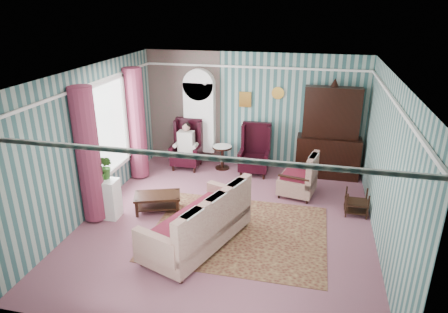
% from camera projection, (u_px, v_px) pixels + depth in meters
% --- Properties ---
extents(floor, '(6.00, 6.00, 0.00)m').
position_uv_depth(floor, '(227.00, 222.00, 7.80)').
color(floor, '#8A505D').
rests_on(floor, ground).
extents(room_shell, '(5.53, 6.02, 2.91)m').
position_uv_depth(room_shell, '(196.00, 119.00, 7.35)').
color(room_shell, '#335D5C').
rests_on(room_shell, ground).
extents(bookcase, '(0.80, 0.28, 2.24)m').
position_uv_depth(bookcase, '(200.00, 122.00, 10.24)').
color(bookcase, white).
rests_on(bookcase, floor).
extents(dresser_hutch, '(1.50, 0.56, 2.36)m').
position_uv_depth(dresser_hutch, '(330.00, 130.00, 9.43)').
color(dresser_hutch, black).
rests_on(dresser_hutch, floor).
extents(wingback_left, '(0.76, 0.80, 1.25)m').
position_uv_depth(wingback_left, '(186.00, 145.00, 10.12)').
color(wingback_left, black).
rests_on(wingback_left, floor).
extents(wingback_right, '(0.76, 0.80, 1.25)m').
position_uv_depth(wingback_right, '(255.00, 150.00, 9.76)').
color(wingback_right, black).
rests_on(wingback_right, floor).
extents(seated_woman, '(0.44, 0.40, 1.18)m').
position_uv_depth(seated_woman, '(186.00, 146.00, 10.14)').
color(seated_woman, beige).
rests_on(seated_woman, floor).
extents(round_side_table, '(0.50, 0.50, 0.60)m').
position_uv_depth(round_side_table, '(222.00, 157.00, 10.19)').
color(round_side_table, black).
rests_on(round_side_table, floor).
extents(nest_table, '(0.45, 0.38, 0.54)m').
position_uv_depth(nest_table, '(357.00, 202.00, 8.00)').
color(nest_table, black).
rests_on(nest_table, floor).
extents(plant_stand, '(0.55, 0.35, 0.80)m').
position_uv_depth(plant_stand, '(105.00, 198.00, 7.88)').
color(plant_stand, silver).
rests_on(plant_stand, floor).
extents(rug, '(3.20, 2.60, 0.01)m').
position_uv_depth(rug, '(239.00, 232.00, 7.46)').
color(rug, '#4F201A').
rests_on(rug, floor).
extents(sofa, '(1.78, 2.42, 0.92)m').
position_uv_depth(sofa, '(197.00, 222.00, 6.92)').
color(sofa, beige).
rests_on(sofa, floor).
extents(floral_armchair, '(0.98, 0.97, 1.06)m').
position_uv_depth(floral_armchair, '(298.00, 173.00, 8.70)').
color(floral_armchair, '#B6B18D').
rests_on(floral_armchair, floor).
extents(coffee_table, '(1.04, 0.79, 0.37)m').
position_uv_depth(coffee_table, '(158.00, 203.00, 8.15)').
color(coffee_table, black).
rests_on(coffee_table, floor).
extents(potted_plant_a, '(0.37, 0.33, 0.38)m').
position_uv_depth(potted_plant_a, '(100.00, 172.00, 7.62)').
color(potted_plant_a, '#21581B').
rests_on(potted_plant_a, plant_stand).
extents(potted_plant_b, '(0.32, 0.29, 0.49)m').
position_uv_depth(potted_plant_b, '(106.00, 167.00, 7.69)').
color(potted_plant_b, '#19501B').
rests_on(potted_plant_b, plant_stand).
extents(potted_plant_c, '(0.27, 0.27, 0.38)m').
position_uv_depth(potted_plant_c, '(98.00, 170.00, 7.72)').
color(potted_plant_c, '#22561B').
rests_on(potted_plant_c, plant_stand).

